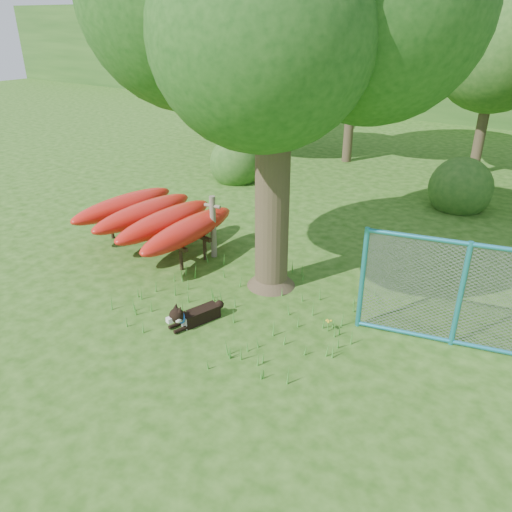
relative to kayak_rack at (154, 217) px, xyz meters
The scene contains 12 objects.
ground 3.83m from the kayak_rack, 30.56° to the right, with size 80.00×80.00×0.00m, color #204B0F.
wooden_post 1.50m from the kayak_rack, 17.05° to the left, with size 0.41×0.15×1.48m.
kayak_rack is the anchor object (origin of this frame).
husky_dog 3.61m from the kayak_rack, 34.59° to the right, with size 0.55×1.11×0.52m.
fence_section 6.99m from the kayak_rack, ahead, with size 3.22×0.87×3.21m.
wildflower_clump 5.17m from the kayak_rack, ahead, with size 0.11×0.11×0.25m.
bg_tree_a 9.48m from the kayak_rack, 112.04° to the left, with size 4.40×4.40×6.70m.
bg_tree_b 11.18m from the kayak_rack, 88.74° to the left, with size 5.20×5.20×8.22m.
bg_tree_c 12.50m from the kayak_rack, 66.95° to the left, with size 4.00×4.00×6.12m.
bg_tree_f 12.85m from the kayak_rack, 117.50° to the left, with size 3.60×3.60×5.55m.
shrub_left 5.93m from the kayak_rack, 107.62° to the left, with size 1.80×1.80×1.80m, color #28541B.
shrub_mid 8.85m from the kayak_rack, 53.65° to the left, with size 1.80×1.80×1.80m, color #28541B.
Camera 1 is at (5.05, -5.78, 5.07)m, focal length 35.00 mm.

